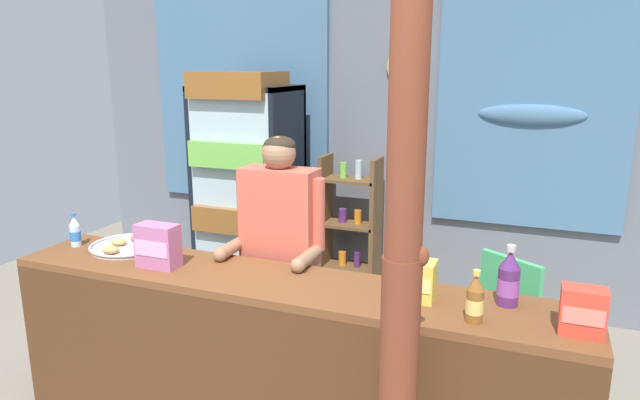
{
  "coord_description": "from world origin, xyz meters",
  "views": [
    {
      "loc": [
        1.32,
        -1.86,
        1.99
      ],
      "look_at": [
        0.17,
        1.04,
        1.24
      ],
      "focal_mm": 31.95,
      "sensor_mm": 36.0,
      "label": 1
    }
  ],
  "objects_px": {
    "plastic_lawn_chair": "(520,310)",
    "soda_bottle_water": "(75,232)",
    "snack_box_instant_noodle": "(416,280)",
    "pastry_tray": "(129,246)",
    "bottle_shelf_rack": "(350,228)",
    "snack_box_wafer": "(158,246)",
    "timber_post": "(402,271)",
    "shopkeeper": "(280,238)",
    "soda_bottle_iced_tea": "(475,300)",
    "drink_fridge": "(247,179)",
    "stall_counter": "(270,356)",
    "soda_bottle_grape_soda": "(509,280)",
    "snack_box_crackers": "(583,311)"
  },
  "relations": [
    {
      "from": "snack_box_wafer",
      "to": "shopkeeper",
      "type": "bearing_deg",
      "value": 43.44
    },
    {
      "from": "snack_box_instant_noodle",
      "to": "snack_box_crackers",
      "type": "height_order",
      "value": "snack_box_crackers"
    },
    {
      "from": "snack_box_wafer",
      "to": "plastic_lawn_chair",
      "type": "bearing_deg",
      "value": 32.73
    },
    {
      "from": "stall_counter",
      "to": "soda_bottle_water",
      "type": "height_order",
      "value": "soda_bottle_water"
    },
    {
      "from": "timber_post",
      "to": "plastic_lawn_chair",
      "type": "xyz_separation_m",
      "value": [
        0.41,
        1.52,
        -0.74
      ]
    },
    {
      "from": "soda_bottle_water",
      "to": "soda_bottle_iced_tea",
      "type": "relative_size",
      "value": 0.89
    },
    {
      "from": "pastry_tray",
      "to": "stall_counter",
      "type": "bearing_deg",
      "value": -12.57
    },
    {
      "from": "bottle_shelf_rack",
      "to": "plastic_lawn_chair",
      "type": "height_order",
      "value": "bottle_shelf_rack"
    },
    {
      "from": "drink_fridge",
      "to": "snack_box_instant_noodle",
      "type": "distance_m",
      "value": 2.37
    },
    {
      "from": "shopkeeper",
      "to": "soda_bottle_iced_tea",
      "type": "relative_size",
      "value": 6.98
    },
    {
      "from": "timber_post",
      "to": "shopkeeper",
      "type": "bearing_deg",
      "value": 137.71
    },
    {
      "from": "stall_counter",
      "to": "pastry_tray",
      "type": "height_order",
      "value": "pastry_tray"
    },
    {
      "from": "snack_box_crackers",
      "to": "drink_fridge",
      "type": "bearing_deg",
      "value": 145.24
    },
    {
      "from": "plastic_lawn_chair",
      "to": "pastry_tray",
      "type": "xyz_separation_m",
      "value": [
        -2.16,
        -0.98,
        0.46
      ]
    },
    {
      "from": "stall_counter",
      "to": "shopkeeper",
      "type": "relative_size",
      "value": 1.87
    },
    {
      "from": "bottle_shelf_rack",
      "to": "snack_box_crackers",
      "type": "xyz_separation_m",
      "value": [
        1.64,
        -1.97,
        0.37
      ]
    },
    {
      "from": "stall_counter",
      "to": "shopkeeper",
      "type": "height_order",
      "value": "shopkeeper"
    },
    {
      "from": "bottle_shelf_rack",
      "to": "snack_box_wafer",
      "type": "xyz_separation_m",
      "value": [
        -0.42,
        -1.95,
        0.39
      ]
    },
    {
      "from": "shopkeeper",
      "to": "soda_bottle_grape_soda",
      "type": "bearing_deg",
      "value": -12.96
    },
    {
      "from": "snack_box_wafer",
      "to": "soda_bottle_water",
      "type": "bearing_deg",
      "value": 170.6
    },
    {
      "from": "stall_counter",
      "to": "bottle_shelf_rack",
      "type": "distance_m",
      "value": 2.02
    },
    {
      "from": "timber_post",
      "to": "shopkeeper",
      "type": "relative_size",
      "value": 1.61
    },
    {
      "from": "drink_fridge",
      "to": "soda_bottle_water",
      "type": "xyz_separation_m",
      "value": [
        -0.29,
        -1.57,
        -0.04
      ]
    },
    {
      "from": "timber_post",
      "to": "snack_box_crackers",
      "type": "height_order",
      "value": "timber_post"
    },
    {
      "from": "shopkeeper",
      "to": "pastry_tray",
      "type": "xyz_separation_m",
      "value": [
        -0.85,
        -0.28,
        -0.06
      ]
    },
    {
      "from": "pastry_tray",
      "to": "snack_box_wafer",
      "type": "bearing_deg",
      "value": -27.52
    },
    {
      "from": "soda_bottle_water",
      "to": "snack_box_crackers",
      "type": "distance_m",
      "value": 2.74
    },
    {
      "from": "soda_bottle_water",
      "to": "timber_post",
      "type": "bearing_deg",
      "value": -12.85
    },
    {
      "from": "soda_bottle_water",
      "to": "snack_box_wafer",
      "type": "height_order",
      "value": "snack_box_wafer"
    },
    {
      "from": "soda_bottle_grape_soda",
      "to": "snack_box_wafer",
      "type": "distance_m",
      "value": 1.77
    },
    {
      "from": "soda_bottle_water",
      "to": "pastry_tray",
      "type": "relative_size",
      "value": 0.46
    },
    {
      "from": "snack_box_wafer",
      "to": "soda_bottle_iced_tea",
      "type": "bearing_deg",
      "value": -2.07
    },
    {
      "from": "shopkeeper",
      "to": "snack_box_instant_noodle",
      "type": "xyz_separation_m",
      "value": [
        0.87,
        -0.38,
        0.01
      ]
    },
    {
      "from": "drink_fridge",
      "to": "plastic_lawn_chair",
      "type": "xyz_separation_m",
      "value": [
        2.2,
        -0.52,
        -0.57
      ]
    },
    {
      "from": "timber_post",
      "to": "plastic_lawn_chair",
      "type": "relative_size",
      "value": 2.98
    },
    {
      "from": "snack_box_instant_noodle",
      "to": "pastry_tray",
      "type": "bearing_deg",
      "value": 176.69
    },
    {
      "from": "shopkeeper",
      "to": "soda_bottle_grape_soda",
      "type": "relative_size",
      "value": 5.7
    },
    {
      "from": "plastic_lawn_chair",
      "to": "soda_bottle_water",
      "type": "bearing_deg",
      "value": -157.14
    },
    {
      "from": "bottle_shelf_rack",
      "to": "snack_box_wafer",
      "type": "relative_size",
      "value": 5.36
    },
    {
      "from": "bottle_shelf_rack",
      "to": "snack_box_instant_noodle",
      "type": "xyz_separation_m",
      "value": [
        0.95,
        -1.87,
        0.37
      ]
    },
    {
      "from": "soda_bottle_grape_soda",
      "to": "snack_box_instant_noodle",
      "type": "height_order",
      "value": "soda_bottle_grape_soda"
    },
    {
      "from": "soda_bottle_iced_tea",
      "to": "snack_box_crackers",
      "type": "distance_m",
      "value": 0.42
    },
    {
      "from": "stall_counter",
      "to": "soda_bottle_water",
      "type": "xyz_separation_m",
      "value": [
        -1.35,
        0.16,
        0.45
      ]
    },
    {
      "from": "snack_box_crackers",
      "to": "plastic_lawn_chair",
      "type": "bearing_deg",
      "value": 102.03
    },
    {
      "from": "plastic_lawn_chair",
      "to": "soda_bottle_water",
      "type": "relative_size",
      "value": 4.24
    },
    {
      "from": "stall_counter",
      "to": "drink_fridge",
      "type": "distance_m",
      "value": 2.09
    },
    {
      "from": "soda_bottle_water",
      "to": "soda_bottle_iced_tea",
      "type": "xyz_separation_m",
      "value": [
        2.32,
        -0.17,
        0.01
      ]
    },
    {
      "from": "stall_counter",
      "to": "plastic_lawn_chair",
      "type": "xyz_separation_m",
      "value": [
        1.13,
        1.21,
        -0.07
      ]
    },
    {
      "from": "snack_box_instant_noodle",
      "to": "snack_box_crackers",
      "type": "relative_size",
      "value": 0.95
    },
    {
      "from": "snack_box_wafer",
      "to": "snack_box_crackers",
      "type": "bearing_deg",
      "value": -0.4
    }
  ]
}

